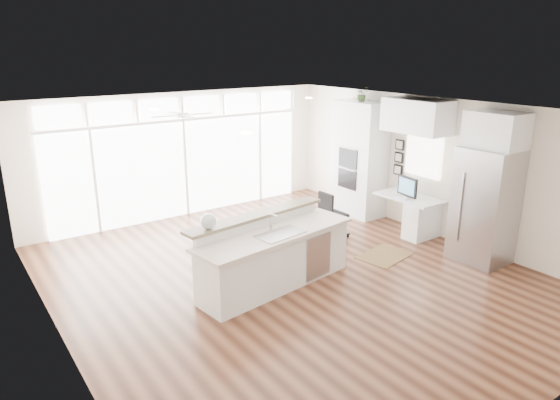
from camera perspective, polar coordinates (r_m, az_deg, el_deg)
floor at (r=8.27m, az=1.39°, el=-8.85°), size 7.00×8.00×0.02m
ceiling at (r=7.49m, az=1.54°, el=10.13°), size 7.00×8.00×0.02m
wall_back at (r=11.13m, az=-11.04°, el=5.11°), size 7.00×0.04×2.70m
wall_front at (r=5.38m, az=28.43°, el=-10.03°), size 7.00×0.04×2.70m
wall_left at (r=6.43m, az=-24.46°, el=-5.12°), size 0.04×8.00×2.70m
wall_right at (r=10.20m, az=17.43°, el=3.53°), size 0.04×8.00×2.70m
glass_wall at (r=11.14m, az=-10.83°, el=3.55°), size 5.80×0.06×2.08m
transom_row at (r=10.91m, az=-11.22°, el=10.35°), size 5.90×0.06×0.40m
desk_window at (r=10.30m, az=16.08°, el=4.93°), size 0.04×0.85×0.85m
ceiling_fan at (r=9.66m, az=-11.11°, el=10.10°), size 1.16×1.16×0.32m
recessed_lights at (r=7.65m, az=0.63°, el=10.13°), size 3.40×3.00×0.02m
oven_cabinet at (r=11.13m, az=9.00°, el=4.69°), size 0.64×1.20×2.50m
desk_nook at (r=10.35m, az=14.40°, el=-1.60°), size 0.72×1.30×0.76m
upper_cabinets at (r=9.95m, az=15.39°, el=9.25°), size 0.64×1.30×0.64m
refrigerator at (r=9.24m, az=22.36°, el=-0.61°), size 0.76×0.90×2.00m
fridge_cabinet at (r=9.01m, az=23.50°, el=7.36°), size 0.64×0.90×0.60m
framed_photos at (r=10.72m, az=13.44°, el=4.77°), size 0.06×0.22×0.80m
kitchen_island at (r=7.78m, az=-0.50°, el=-6.13°), size 2.84×1.37×1.08m
rug at (r=9.23m, az=11.80°, el=-6.25°), size 1.04×0.83×0.01m
office_chair at (r=9.77m, az=6.13°, el=-1.71°), size 0.50×0.46×0.94m
fishbowl at (r=7.28m, az=-8.19°, el=-2.41°), size 0.24×0.24×0.23m
monitor at (r=10.12m, az=14.35°, el=1.52°), size 0.16×0.53×0.44m
keyboard at (r=10.05m, az=13.63°, el=0.21°), size 0.11×0.29×0.01m
potted_plant at (r=10.92m, az=9.34°, el=11.71°), size 0.30×0.33×0.24m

